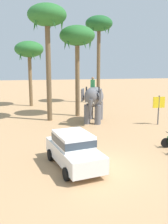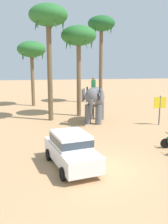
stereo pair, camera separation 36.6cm
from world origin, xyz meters
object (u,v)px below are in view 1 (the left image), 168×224
object	(u,v)px
elephant_with_mahout	(94,99)
palm_tree_left_of_road	(77,38)
palm_tree_behind_elephant	(47,19)
palm_tree_near_hut	(29,51)
car_sedan_foreground	(74,149)
signboard_yellow	(159,104)
palm_tree_far_back	(99,27)

from	to	relation	value
elephant_with_mahout	palm_tree_left_of_road	size ratio (longest dim) A/B	0.48
palm_tree_behind_elephant	palm_tree_near_hut	size ratio (longest dim) A/B	1.33
palm_tree_near_hut	palm_tree_left_of_road	world-z (taller)	palm_tree_left_of_road
car_sedan_foreground	palm_tree_near_hut	xyz separation A→B (m)	(-2.48, 18.12, 5.31)
palm_tree_behind_elephant	signboard_yellow	xyz separation A→B (m)	(8.69, -3.09, -6.78)
palm_tree_behind_elephant	palm_tree_near_hut	world-z (taller)	palm_tree_behind_elephant
palm_tree_left_of_road	palm_tree_behind_elephant	bearing A→B (deg)	-151.35
car_sedan_foreground	palm_tree_left_of_road	bearing A→B (deg)	80.38
palm_tree_near_hut	palm_tree_far_back	size ratio (longest dim) A/B	0.71
palm_tree_behind_elephant	signboard_yellow	bearing A→B (deg)	-19.60
palm_tree_near_hut	palm_tree_far_back	world-z (taller)	palm_tree_far_back
palm_tree_near_hut	palm_tree_far_back	bearing A→B (deg)	5.52
elephant_with_mahout	palm_tree_behind_elephant	distance (m)	7.55
car_sedan_foreground	palm_tree_near_hut	size ratio (longest dim) A/B	0.60
elephant_with_mahout	palm_tree_far_back	world-z (taller)	palm_tree_far_back
elephant_with_mahout	palm_tree_near_hut	xyz separation A→B (m)	(-5.43, 9.12, 4.25)
elephant_with_mahout	palm_tree_behind_elephant	world-z (taller)	palm_tree_behind_elephant
palm_tree_far_back	signboard_yellow	world-z (taller)	palm_tree_far_back
palm_tree_behind_elephant	palm_tree_left_of_road	bearing A→B (deg)	28.65
car_sedan_foreground	signboard_yellow	size ratio (longest dim) A/B	1.82
car_sedan_foreground	palm_tree_behind_elephant	xyz separation A→B (m)	(-0.70, 10.33, 7.54)
elephant_with_mahout	palm_tree_left_of_road	distance (m)	5.94
palm_tree_near_hut	palm_tree_left_of_road	size ratio (longest dim) A/B	0.88
elephant_with_mahout	palm_tree_left_of_road	xyz separation A→B (m)	(-0.94, 2.81, 5.15)
car_sedan_foreground	palm_tree_far_back	bearing A→B (deg)	73.29
elephant_with_mahout	signboard_yellow	xyz separation A→B (m)	(5.04, -1.76, -0.30)
palm_tree_left_of_road	elephant_with_mahout	bearing A→B (deg)	-71.46
elephant_with_mahout	palm_tree_far_back	distance (m)	12.46
signboard_yellow	palm_tree_far_back	bearing A→B (deg)	101.19
palm_tree_near_hut	signboard_yellow	bearing A→B (deg)	-46.11
car_sedan_foreground	palm_tree_far_back	xyz separation A→B (m)	(5.67, 18.91, 8.11)
elephant_with_mahout	palm_tree_near_hut	bearing A→B (deg)	120.76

